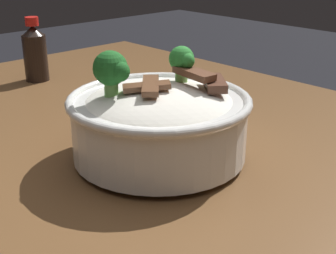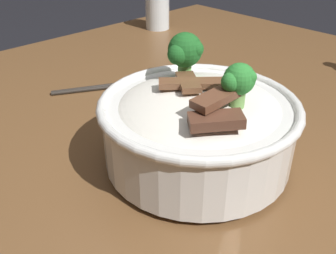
# 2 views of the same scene
# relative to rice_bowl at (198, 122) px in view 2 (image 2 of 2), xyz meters

# --- Properties ---
(dining_table) EXTENTS (1.46, 1.09, 0.76)m
(dining_table) POSITION_rel_rice_bowl_xyz_m (0.05, -0.07, -0.14)
(dining_table) COLOR brown
(dining_table) RESTS_ON ground
(rice_bowl) EXTENTS (0.25, 0.25, 0.16)m
(rice_bowl) POSITION_rel_rice_bowl_xyz_m (0.00, 0.00, 0.00)
(rice_bowl) COLOR white
(rice_bowl) RESTS_ON dining_table
(drinking_glass) EXTENTS (0.06, 0.06, 0.11)m
(drinking_glass) POSITION_rel_rice_bowl_xyz_m (-0.39, -0.50, -0.01)
(drinking_glass) COLOR white
(drinking_glass) RESTS_ON dining_table
(chopsticks_pair) EXTENTS (0.21, 0.12, 0.01)m
(chopsticks_pair) POSITION_rel_rice_bowl_xyz_m (-0.07, -0.27, -0.06)
(chopsticks_pair) COLOR #28231E
(chopsticks_pair) RESTS_ON dining_table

